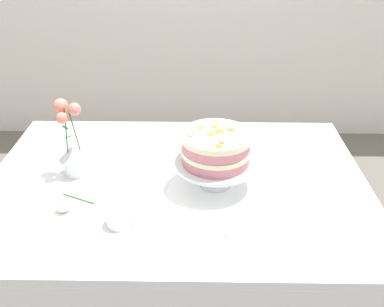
{
  "coord_description": "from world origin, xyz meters",
  "views": [
    {
      "loc": [
        0.08,
        -1.36,
        1.63
      ],
      "look_at": [
        0.06,
        -0.01,
        0.86
      ],
      "focal_mm": 41.1,
      "sensor_mm": 36.0,
      "label": 1
    }
  ],
  "objects": [
    {
      "name": "cake_stand",
      "position": [
        0.14,
        -0.03,
        0.82
      ],
      "size": [
        0.29,
        0.29,
        0.1
      ],
      "color": "silver",
      "rests_on": "linen_napkin"
    },
    {
      "name": "dining_table",
      "position": [
        0.0,
        -0.02,
        0.65
      ],
      "size": [
        1.4,
        1.0,
        0.74
      ],
      "color": "white",
      "rests_on": "ground"
    },
    {
      "name": "loose_petal_0",
      "position": [
        0.17,
        -0.31,
        0.74
      ],
      "size": [
        0.03,
        0.03,
        0.01
      ],
      "primitive_type": "ellipsoid",
      "rotation": [
        0.0,
        0.0,
        4.41
      ],
      "color": "pink",
      "rests_on": "dining_table"
    },
    {
      "name": "teacup",
      "position": [
        -0.17,
        -0.27,
        0.77
      ],
      "size": [
        0.13,
        0.13,
        0.06
      ],
      "color": "white",
      "rests_on": "dining_table"
    },
    {
      "name": "fallen_rose",
      "position": [
        -0.37,
        -0.19,
        0.76
      ],
      "size": [
        0.12,
        0.12,
        0.05
      ],
      "color": "#2D6028",
      "rests_on": "dining_table"
    },
    {
      "name": "layer_cake",
      "position": [
        0.14,
        -0.03,
        0.9
      ],
      "size": [
        0.25,
        0.25,
        0.12
      ],
      "color": "#CC7A84",
      "rests_on": "cake_stand"
    },
    {
      "name": "flower_vase",
      "position": [
        -0.39,
        0.04,
        0.86
      ],
      "size": [
        0.1,
        0.1,
        0.29
      ],
      "color": "silver",
      "rests_on": "dining_table"
    },
    {
      "name": "linen_napkin",
      "position": [
        0.14,
        -0.03,
        0.74
      ],
      "size": [
        0.37,
        0.37,
        0.0
      ],
      "primitive_type": "cube",
      "rotation": [
        0.0,
        0.0,
        -0.17
      ],
      "color": "white",
      "rests_on": "dining_table"
    }
  ]
}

